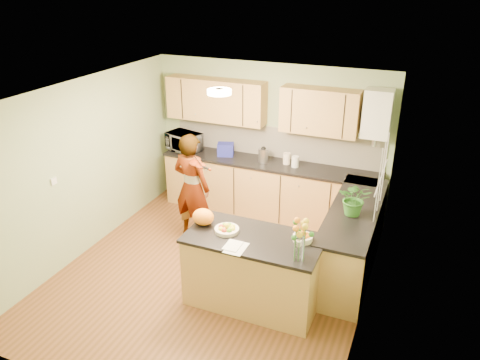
% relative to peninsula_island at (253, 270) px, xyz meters
% --- Properties ---
extents(floor, '(4.50, 4.50, 0.00)m').
position_rel_peninsula_island_xyz_m(floor, '(-0.71, 0.33, -0.47)').
color(floor, brown).
rests_on(floor, ground).
extents(ceiling, '(4.00, 4.50, 0.02)m').
position_rel_peninsula_island_xyz_m(ceiling, '(-0.71, 0.33, 2.03)').
color(ceiling, white).
rests_on(ceiling, wall_back).
extents(wall_back, '(4.00, 0.02, 2.50)m').
position_rel_peninsula_island_xyz_m(wall_back, '(-0.71, 2.58, 0.78)').
color(wall_back, '#8AA374').
rests_on(wall_back, floor).
extents(wall_front, '(4.00, 0.02, 2.50)m').
position_rel_peninsula_island_xyz_m(wall_front, '(-0.71, -1.92, 0.78)').
color(wall_front, '#8AA374').
rests_on(wall_front, floor).
extents(wall_left, '(0.02, 4.50, 2.50)m').
position_rel_peninsula_island_xyz_m(wall_left, '(-2.71, 0.33, 0.78)').
color(wall_left, '#8AA374').
rests_on(wall_left, floor).
extents(wall_right, '(0.02, 4.50, 2.50)m').
position_rel_peninsula_island_xyz_m(wall_right, '(1.29, 0.33, 0.78)').
color(wall_right, '#8AA374').
rests_on(wall_right, floor).
extents(back_counter, '(3.64, 0.62, 0.94)m').
position_rel_peninsula_island_xyz_m(back_counter, '(-0.61, 2.28, 0.00)').
color(back_counter, '#A67F42').
rests_on(back_counter, floor).
extents(right_counter, '(0.62, 2.24, 0.94)m').
position_rel_peninsula_island_xyz_m(right_counter, '(0.98, 1.18, 0.00)').
color(right_counter, '#A67F42').
rests_on(right_counter, floor).
extents(splashback, '(3.60, 0.02, 0.52)m').
position_rel_peninsula_island_xyz_m(splashback, '(-0.61, 2.57, 0.73)').
color(splashback, white).
rests_on(splashback, back_counter).
extents(upper_cabinets, '(3.20, 0.34, 0.70)m').
position_rel_peninsula_island_xyz_m(upper_cabinets, '(-0.89, 2.41, 1.38)').
color(upper_cabinets, '#A67F42').
rests_on(upper_cabinets, wall_back).
extents(boiler, '(0.40, 0.30, 0.86)m').
position_rel_peninsula_island_xyz_m(boiler, '(0.99, 2.42, 1.43)').
color(boiler, white).
rests_on(boiler, wall_back).
extents(window_right, '(0.01, 1.30, 1.05)m').
position_rel_peninsula_island_xyz_m(window_right, '(1.28, 0.93, 1.08)').
color(window_right, white).
rests_on(window_right, wall_right).
extents(light_switch, '(0.02, 0.09, 0.09)m').
position_rel_peninsula_island_xyz_m(light_switch, '(-2.70, -0.27, 0.83)').
color(light_switch, white).
rests_on(light_switch, wall_left).
extents(ceiling_lamp, '(0.30, 0.30, 0.07)m').
position_rel_peninsula_island_xyz_m(ceiling_lamp, '(-0.71, 0.63, 2.00)').
color(ceiling_lamp, '#FFEABF').
rests_on(ceiling_lamp, ceiling).
extents(peninsula_island, '(1.62, 0.83, 0.93)m').
position_rel_peninsula_island_xyz_m(peninsula_island, '(0.00, 0.00, 0.00)').
color(peninsula_island, '#A67F42').
rests_on(peninsula_island, floor).
extents(fruit_dish, '(0.30, 0.30, 0.10)m').
position_rel_peninsula_island_xyz_m(fruit_dish, '(-0.35, 0.00, 0.51)').
color(fruit_dish, beige).
rests_on(fruit_dish, peninsula_island).
extents(orange_bowl, '(0.23, 0.23, 0.14)m').
position_rel_peninsula_island_xyz_m(orange_bowl, '(0.55, 0.15, 0.52)').
color(orange_bowl, beige).
rests_on(orange_bowl, peninsula_island).
extents(flower_vase, '(0.28, 0.28, 0.52)m').
position_rel_peninsula_island_xyz_m(flower_vase, '(0.60, -0.18, 0.81)').
color(flower_vase, silver).
rests_on(flower_vase, peninsula_island).
extents(orange_bag, '(0.34, 0.32, 0.21)m').
position_rel_peninsula_island_xyz_m(orange_bag, '(-0.69, 0.05, 0.57)').
color(orange_bag, orange).
rests_on(orange_bag, peninsula_island).
extents(papers, '(0.22, 0.29, 0.01)m').
position_rel_peninsula_island_xyz_m(papers, '(-0.10, -0.30, 0.47)').
color(papers, white).
rests_on(papers, peninsula_island).
extents(violinist, '(0.67, 0.49, 1.68)m').
position_rel_peninsula_island_xyz_m(violinist, '(-1.43, 1.13, 0.37)').
color(violinist, '#E3AC8B').
rests_on(violinist, floor).
extents(violin, '(0.61, 0.53, 0.15)m').
position_rel_peninsula_island_xyz_m(violin, '(-1.23, 0.91, 0.88)').
color(violin, '#521405').
rests_on(violin, violinist).
extents(microwave, '(0.66, 0.53, 0.32)m').
position_rel_peninsula_island_xyz_m(microwave, '(-2.17, 2.25, 0.63)').
color(microwave, white).
rests_on(microwave, back_counter).
extents(blue_box, '(0.31, 0.27, 0.21)m').
position_rel_peninsula_island_xyz_m(blue_box, '(-1.40, 2.30, 0.58)').
color(blue_box, navy).
rests_on(blue_box, back_counter).
extents(kettle, '(0.16, 0.16, 0.31)m').
position_rel_peninsula_island_xyz_m(kettle, '(-0.71, 2.27, 0.60)').
color(kettle, '#B4B4B9').
rests_on(kettle, back_counter).
extents(jar_cream, '(0.14, 0.14, 0.18)m').
position_rel_peninsula_island_xyz_m(jar_cream, '(-0.33, 2.33, 0.57)').
color(jar_cream, beige).
rests_on(jar_cream, back_counter).
extents(jar_white, '(0.13, 0.13, 0.18)m').
position_rel_peninsula_island_xyz_m(jar_white, '(-0.17, 2.26, 0.56)').
color(jar_white, white).
rests_on(jar_white, back_counter).
extents(potted_plant, '(0.44, 0.39, 0.45)m').
position_rel_peninsula_island_xyz_m(potted_plant, '(0.99, 1.00, 0.70)').
color(potted_plant, '#306F25').
rests_on(potted_plant, right_counter).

